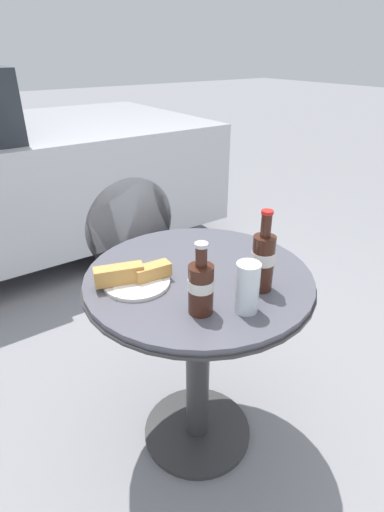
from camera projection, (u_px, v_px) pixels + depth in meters
name	position (u px, v px, depth m)	size (l,w,h in m)	color
ground_plane	(197.00, 431.00, 1.65)	(30.00, 30.00, 0.00)	gray
bistro_table	(198.00, 323.00, 1.39)	(0.75, 0.75, 0.75)	#333333
cola_bottle_left	(201.00, 286.00, 1.08)	(0.07, 0.07, 0.21)	#3D1E14
cola_bottle_right	(263.00, 259.00, 1.17)	(0.07, 0.07, 0.25)	#3D1E14
drinking_glass	(247.00, 290.00, 1.09)	(0.07, 0.07, 0.15)	black
lunch_plate_near	(134.00, 278.00, 1.23)	(0.24, 0.21, 0.07)	silver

